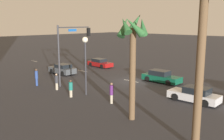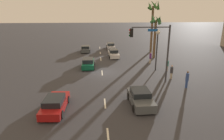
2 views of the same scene
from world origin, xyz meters
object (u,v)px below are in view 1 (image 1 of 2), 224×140
palm_tree_0 (132,44)px  palm_tree_1 (202,16)px  car_2 (161,77)px  pedestrian_2 (71,88)px  car_3 (100,63)px  car_5 (194,95)px  pedestrian_3 (57,81)px  streetlamp (85,54)px  car_1 (62,69)px  traffic_signal (70,45)px  pedestrian_0 (36,77)px  pedestrian_1 (112,92)px

palm_tree_0 → palm_tree_1: 5.66m
car_2 → pedestrian_2: (2.63, 11.08, 0.22)m
car_2 → car_3: car_2 is taller
car_5 → pedestrian_3: bearing=26.8°
streetlamp → car_5: bearing=-148.6°
car_1 → car_3: size_ratio=0.91×
traffic_signal → pedestrian_2: traffic_signal is taller
car_1 → car_3: (0.47, -7.42, -0.04)m
pedestrian_0 → traffic_signal: bearing=-124.0°
pedestrian_0 → palm_tree_1: (-19.24, 1.27, 6.22)m
streetlamp → pedestrian_3: bearing=14.3°
streetlamp → pedestrian_2: (0.40, 1.51, -3.11)m
pedestrian_1 → pedestrian_3: size_ratio=1.07×
car_2 → palm_tree_0: size_ratio=0.60×
car_3 → car_5: car_5 is taller
car_3 → car_5: (-19.25, 6.61, 0.03)m
car_3 → pedestrian_0: 13.92m
car_2 → pedestrian_3: pedestrian_3 is taller
car_5 → pedestrian_0: pedestrian_0 is taller
car_1 → pedestrian_3: 8.50m
car_1 → car_2: (-12.44, -5.16, 0.00)m
car_1 → palm_tree_1: bearing=162.5°
car_1 → car_5: 18.80m
traffic_signal → pedestrian_1: 9.15m
pedestrian_2 → pedestrian_0: bearing=-0.3°
pedestrian_1 → palm_tree_1: 11.16m
car_2 → car_3: 13.10m
car_3 → pedestrian_1: (-14.35, 12.07, 0.39)m
pedestrian_3 → palm_tree_0: (-10.88, 0.94, 4.54)m
pedestrian_0 → pedestrian_1: (-10.34, -1.25, -0.04)m
pedestrian_3 → palm_tree_1: 17.47m
pedestrian_1 → pedestrian_2: (4.07, 1.28, -0.13)m
traffic_signal → palm_tree_0: bearing=163.7°
car_1 → traffic_signal: bearing=153.4°
traffic_signal → pedestrian_3: (-0.98, 2.52, -3.55)m
car_5 → pedestrian_3: 13.65m
car_3 → palm_tree_1: bearing=147.9°
pedestrian_2 → pedestrian_1: bearing=-162.5°
pedestrian_3 → palm_tree_1: palm_tree_1 is taller
traffic_signal → palm_tree_1: bearing=165.8°
pedestrian_1 → palm_tree_1: palm_tree_1 is taller
car_1 → pedestrian_1: 14.65m
pedestrian_1 → pedestrian_3: 7.32m
car_3 → pedestrian_0: pedestrian_0 is taller
pedestrian_3 → car_2: bearing=-119.1°
car_5 → pedestrian_1: size_ratio=2.42×
traffic_signal → pedestrian_2: size_ratio=4.04×
car_2 → palm_tree_1: size_ratio=0.45×
car_3 → traffic_signal: bearing=120.7°
car_1 → palm_tree_0: bearing=160.3°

